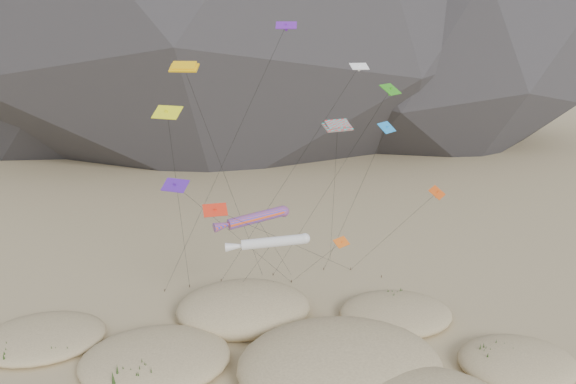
% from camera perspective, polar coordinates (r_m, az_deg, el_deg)
% --- Properties ---
extents(dunes, '(50.64, 35.38, 4.57)m').
position_cam_1_polar(dunes, '(47.30, -0.51, -17.71)').
color(dunes, '#CCB789').
rests_on(dunes, ground).
extents(dune_grass, '(42.75, 28.16, 1.44)m').
position_cam_1_polar(dune_grass, '(46.94, -1.12, -17.93)').
color(dune_grass, black).
rests_on(dune_grass, ground).
extents(kite_stakes, '(24.52, 3.37, 0.30)m').
position_cam_1_polar(kite_stakes, '(64.79, -1.20, -8.73)').
color(kite_stakes, '#3F2D1E').
rests_on(kite_stakes, ground).
extents(rainbow_tube_kite, '(9.44, 14.50, 12.23)m').
position_cam_1_polar(rainbow_tube_kite, '(49.03, -3.46, -2.68)').
color(rainbow_tube_kite, '#F9561A').
rests_on(rainbow_tube_kite, ground).
extents(white_tube_kite, '(7.09, 13.15, 10.94)m').
position_cam_1_polar(white_tube_kite, '(46.74, -1.88, -5.14)').
color(white_tube_kite, silver).
rests_on(white_tube_kite, ground).
extents(orange_parafoil, '(9.10, 13.64, 24.82)m').
position_cam_1_polar(orange_parafoil, '(47.28, -10.36, 11.98)').
color(orange_parafoil, '#ECAF0C').
rests_on(orange_parafoil, ground).
extents(multi_parafoil, '(5.97, 19.89, 20.20)m').
position_cam_1_polar(multi_parafoil, '(46.49, 5.06, 6.48)').
color(multi_parafoil, '#FF1A22').
rests_on(multi_parafoil, ground).
extents(delta_kites, '(24.78, 19.13, 27.82)m').
position_cam_1_polar(delta_kites, '(47.16, 1.22, 4.57)').
color(delta_kites, '#1B8DE9').
rests_on(delta_kites, ground).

